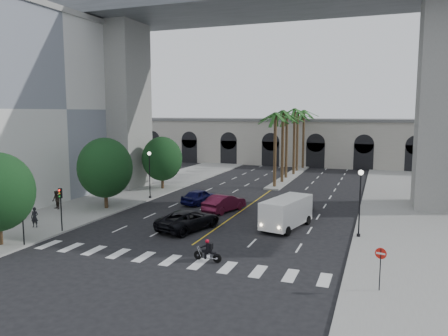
# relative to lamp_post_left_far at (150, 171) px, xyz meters

# --- Properties ---
(ground) EXTENTS (140.00, 140.00, 0.00)m
(ground) POSITION_rel_lamp_post_left_far_xyz_m (11.40, -16.00, -3.22)
(ground) COLOR black
(ground) RESTS_ON ground
(sidewalk_left) EXTENTS (8.00, 100.00, 0.15)m
(sidewalk_left) POSITION_rel_lamp_post_left_far_xyz_m (-3.60, -1.00, -3.15)
(sidewalk_left) COLOR gray
(sidewalk_left) RESTS_ON ground
(sidewalk_right) EXTENTS (8.00, 100.00, 0.15)m
(sidewalk_right) POSITION_rel_lamp_post_left_far_xyz_m (26.40, -1.00, -3.15)
(sidewalk_right) COLOR gray
(sidewalk_right) RESTS_ON ground
(median) EXTENTS (2.00, 24.00, 0.20)m
(median) POSITION_rel_lamp_post_left_far_xyz_m (11.40, 22.00, -3.12)
(median) COLOR gray
(median) RESTS_ON ground
(building_left) EXTENTS (16.50, 32.50, 20.60)m
(building_left) POSITION_rel_lamp_post_left_far_xyz_m (-15.60, -4.00, 7.09)
(building_left) COLOR silver
(building_left) RESTS_ON ground
(pier_building) EXTENTS (71.00, 10.50, 8.50)m
(pier_building) POSITION_rel_lamp_post_left_far_xyz_m (11.40, 39.00, 1.04)
(pier_building) COLOR beige
(pier_building) RESTS_ON ground
(bridge) EXTENTS (75.00, 13.00, 26.00)m
(bridge) POSITION_rel_lamp_post_left_far_xyz_m (14.82, 6.00, 15.29)
(bridge) COLOR gray
(bridge) RESTS_ON ground
(palm_a) EXTENTS (3.20, 3.20, 10.30)m
(palm_a) POSITION_rel_lamp_post_left_far_xyz_m (11.40, 12.00, 5.88)
(palm_a) COLOR #47331E
(palm_a) RESTS_ON ground
(palm_b) EXTENTS (3.20, 3.20, 10.60)m
(palm_b) POSITION_rel_lamp_post_left_far_xyz_m (11.50, 16.00, 6.15)
(palm_b) COLOR #47331E
(palm_b) RESTS_ON ground
(palm_c) EXTENTS (3.20, 3.20, 10.10)m
(palm_c) POSITION_rel_lamp_post_left_far_xyz_m (11.20, 20.00, 5.69)
(palm_c) COLOR #47331E
(palm_c) RESTS_ON ground
(palm_d) EXTENTS (3.20, 3.20, 10.90)m
(palm_d) POSITION_rel_lamp_post_left_far_xyz_m (11.55, 24.00, 6.43)
(palm_d) COLOR #47331E
(palm_d) RESTS_ON ground
(palm_e) EXTENTS (3.20, 3.20, 10.40)m
(palm_e) POSITION_rel_lamp_post_left_far_xyz_m (11.30, 28.00, 5.97)
(palm_e) COLOR #47331E
(palm_e) RESTS_ON ground
(palm_f) EXTENTS (3.20, 3.20, 10.70)m
(palm_f) POSITION_rel_lamp_post_left_far_xyz_m (11.60, 32.00, 6.24)
(palm_f) COLOR #47331E
(palm_f) RESTS_ON ground
(street_tree_mid) EXTENTS (5.44, 5.44, 7.21)m
(street_tree_mid) POSITION_rel_lamp_post_left_far_xyz_m (-1.60, -6.00, 0.99)
(street_tree_mid) COLOR #382616
(street_tree_mid) RESTS_ON ground
(street_tree_far) EXTENTS (5.04, 5.04, 6.68)m
(street_tree_far) POSITION_rel_lamp_post_left_far_xyz_m (-1.60, 6.00, 0.68)
(street_tree_far) COLOR #382616
(street_tree_far) RESTS_ON ground
(lamp_post_left_far) EXTENTS (0.40, 0.40, 5.35)m
(lamp_post_left_far) POSITION_rel_lamp_post_left_far_xyz_m (0.00, 0.00, 0.00)
(lamp_post_left_far) COLOR black
(lamp_post_left_far) RESTS_ON ground
(lamp_post_right) EXTENTS (0.40, 0.40, 5.35)m
(lamp_post_right) POSITION_rel_lamp_post_left_far_xyz_m (22.80, -8.00, 0.00)
(lamp_post_right) COLOR black
(lamp_post_right) RESTS_ON ground
(traffic_signal_near) EXTENTS (0.25, 0.18, 3.65)m
(traffic_signal_near) POSITION_rel_lamp_post_left_far_xyz_m (0.10, -18.50, -0.71)
(traffic_signal_near) COLOR black
(traffic_signal_near) RESTS_ON ground
(traffic_signal_far) EXTENTS (0.25, 0.18, 3.65)m
(traffic_signal_far) POSITION_rel_lamp_post_left_far_xyz_m (0.10, -14.50, -0.71)
(traffic_signal_far) COLOR black
(traffic_signal_far) RESTS_ON ground
(motorcycle_rider) EXTENTS (2.03, 0.56, 1.47)m
(motorcycle_rider) POSITION_rel_lamp_post_left_far_xyz_m (13.83, -16.81, -2.56)
(motorcycle_rider) COLOR black
(motorcycle_rider) RESTS_ON ground
(car_a) EXTENTS (2.77, 4.53, 1.44)m
(car_a) POSITION_rel_lamp_post_left_far_xyz_m (16.23, -7.12, -2.50)
(car_a) COLOR #AFB0B4
(car_a) RESTS_ON ground
(car_b) EXTENTS (3.17, 5.44, 1.69)m
(car_b) POSITION_rel_lamp_post_left_far_xyz_m (9.90, -2.87, -2.37)
(car_b) COLOR #4A0E23
(car_b) RESTS_ON ground
(car_c) EXTENTS (4.44, 6.56, 1.67)m
(car_c) POSITION_rel_lamp_post_left_far_xyz_m (9.38, -10.16, -2.39)
(car_c) COLOR black
(car_c) RESTS_ON ground
(car_d) EXTENTS (2.28, 5.08, 1.45)m
(car_d) POSITION_rel_lamp_post_left_far_xyz_m (17.15, -1.10, -2.50)
(car_d) COLOR slate
(car_d) RESTS_ON ground
(car_e) EXTENTS (2.90, 5.02, 1.61)m
(car_e) POSITION_rel_lamp_post_left_far_xyz_m (6.21, -0.43, -2.42)
(car_e) COLOR #0E0E41
(car_e) RESTS_ON ground
(cargo_van) EXTENTS (3.52, 6.33, 2.55)m
(cargo_van) POSITION_rel_lamp_post_left_far_xyz_m (16.91, -6.99, -1.80)
(cargo_van) COLOR white
(cargo_van) RESTS_ON ground
(pedestrian_a) EXTENTS (0.69, 0.53, 1.68)m
(pedestrian_a) POSITION_rel_lamp_post_left_far_xyz_m (-2.80, -14.35, -2.23)
(pedestrian_a) COLOR black
(pedestrian_a) RESTS_ON sidewalk_left
(pedestrian_b) EXTENTS (1.11, 1.01, 1.85)m
(pedestrian_b) POSITION_rel_lamp_post_left_far_xyz_m (-5.85, -8.22, -2.15)
(pedestrian_b) COLOR black
(pedestrian_b) RESTS_ON sidewalk_left
(do_not_enter_sign) EXTENTS (0.61, 0.18, 2.52)m
(do_not_enter_sign) POSITION_rel_lamp_post_left_far_xyz_m (24.40, -18.35, -1.39)
(do_not_enter_sign) COLOR black
(do_not_enter_sign) RESTS_ON ground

